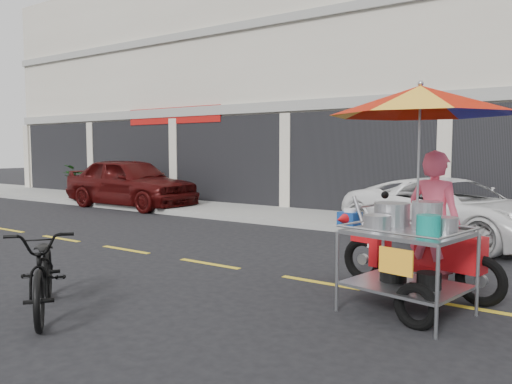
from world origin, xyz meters
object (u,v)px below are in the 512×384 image
Objects in this scene: food_vendor_rig at (422,167)px; maroon_sedan at (130,182)px; white_pickup at (451,210)px; near_bicycle at (45,270)px.

maroon_sedan is at bearing 166.05° from food_vendor_rig.
near_bicycle is (-2.66, -7.23, -0.14)m from white_pickup.
white_pickup is 2.41× the size of near_bicycle.
white_pickup reaches higher than near_bicycle.
food_vendor_rig is (0.72, -4.57, 1.00)m from white_pickup.
white_pickup is 7.71m from near_bicycle.
food_vendor_rig reaches higher than maroon_sedan.
food_vendor_rig reaches higher than near_bicycle.
white_pickup is at bearing 15.97° from near_bicycle.
food_vendor_rig is at bearing -148.55° from white_pickup.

